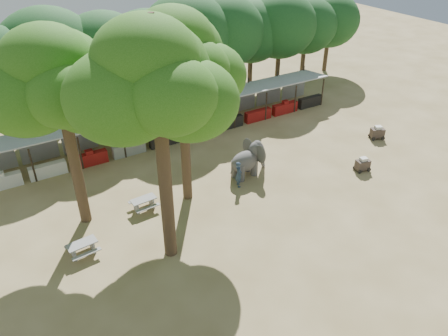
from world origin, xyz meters
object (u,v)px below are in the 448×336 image
yard_tree_left (54,82)px  cart_back (377,132)px  picnic_table_near (82,247)px  yard_tree_back (177,61)px  elephant (249,159)px  handler (239,174)px  yard_tree_center (152,83)px  cart_front (363,164)px  picnic_table_far (144,202)px

yard_tree_left → cart_back: 23.45m
yard_tree_left → picnic_table_near: (-0.79, -2.99, -7.71)m
yard_tree_back → elephant: yard_tree_back is taller
handler → picnic_table_near: 10.35m
yard_tree_left → yard_tree_center: bearing=-59.0°
handler → cart_front: 8.63m
handler → cart_back: handler is taller
elephant → picnic_table_far: 7.49m
handler → cart_back: size_ratio=1.39×
yard_tree_left → cart_front: size_ratio=9.89×
yard_tree_back → picnic_table_near: size_ratio=7.06×
yard_tree_center → picnic_table_near: (-3.79, 2.01, -8.72)m
yard_tree_left → yard_tree_back: 6.09m
yard_tree_center → picnic_table_far: (0.37, 4.04, -8.73)m
yard_tree_left → yard_tree_back: (6.00, -1.00, 0.34)m
yard_tree_center → yard_tree_back: 5.04m
yard_tree_left → cart_front: bearing=-14.1°
picnic_table_near → cart_back: cart_back is taller
yard_tree_left → yard_tree_back: yard_tree_back is taller
elephant → picnic_table_near: 11.83m
yard_tree_center → picnic_table_far: yard_tree_center is taller
yard_tree_back → picnic_table_far: yard_tree_back is taller
yard_tree_back → cart_back: 18.00m
picnic_table_near → picnic_table_far: bearing=20.8°
yard_tree_back → elephant: 8.86m
yard_tree_back → handler: bearing=-12.0°
yard_tree_center → picnic_table_far: 9.62m
yard_tree_left → cart_front: 19.78m
yard_tree_left → picnic_table_far: size_ratio=7.12×
handler → picnic_table_far: size_ratio=1.14×
yard_tree_back → elephant: (4.83, 0.16, -7.42)m
handler → cart_front: size_ratio=1.58×
yard_tree_center → handler: size_ratio=6.85×
yard_tree_left → elephant: size_ratio=3.69×
yard_tree_center → yard_tree_back: bearing=53.1°
yard_tree_back → handler: yard_tree_back is taller
yard_tree_back → elephant: size_ratio=3.80×
cart_front → cart_back: (4.43, 2.77, 0.03)m
handler → elephant: bearing=-41.2°
yard_tree_center → picnic_table_near: size_ratio=7.48×
yard_tree_back → cart_back: (16.09, -0.67, -8.02)m
handler → picnic_table_near: size_ratio=1.09×
picnic_table_near → cart_front: size_ratio=1.44×
picnic_table_near → cart_back: (22.88, 1.31, 0.03)m
elephant → cart_back: bearing=-12.3°
picnic_table_near → cart_front: bearing=-9.7°
yard_tree_center → cart_front: 17.07m
picnic_table_near → cart_front: (18.45, -1.45, -0.00)m
picnic_table_far → cart_front: (14.29, -3.48, 0.01)m
yard_tree_left → handler: 12.10m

